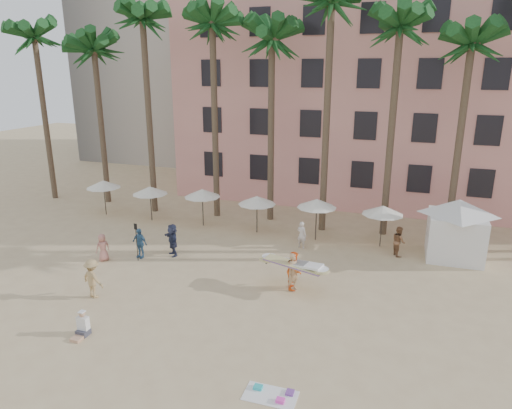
{
  "coord_description": "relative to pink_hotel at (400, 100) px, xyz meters",
  "views": [
    {
      "loc": [
        8.31,
        -14.69,
        10.56
      ],
      "look_at": [
        1.18,
        6.0,
        4.0
      ],
      "focal_mm": 32.0,
      "sensor_mm": 36.0,
      "label": 1
    }
  ],
  "objects": [
    {
      "name": "paddle",
      "position": [
        -12.93,
        -20.12,
        -6.59
      ],
      "size": [
        0.18,
        0.04,
        2.23
      ],
      "color": "black",
      "rests_on": "ground"
    },
    {
      "name": "beachgoers",
      "position": [
        -9.81,
        -19.68,
        -7.08
      ],
      "size": [
        16.76,
        11.07,
        1.93
      ],
      "color": "teal",
      "rests_on": "ground"
    },
    {
      "name": "pink_hotel",
      "position": [
        0.0,
        0.0,
        0.0
      ],
      "size": [
        35.0,
        14.0,
        16.0
      ],
      "primitive_type": "cube",
      "color": "#F3A194",
      "rests_on": "ground"
    },
    {
      "name": "carrier_yellow",
      "position": [
        -3.63,
        -20.75,
        -6.93
      ],
      "size": [
        2.99,
        1.19,
        1.93
      ],
      "color": "tan",
      "rests_on": "ground"
    },
    {
      "name": "cabana",
      "position": [
        4.13,
        -13.76,
        -5.93
      ],
      "size": [
        4.58,
        4.58,
        3.5
      ],
      "color": "white",
      "rests_on": "ground"
    },
    {
      "name": "umbrella_row",
      "position": [
        -10.0,
        -13.5,
        -5.67
      ],
      "size": [
        22.5,
        2.7,
        2.73
      ],
      "color": "#332B23",
      "rests_on": "ground"
    },
    {
      "name": "beach_towel",
      "position": [
        -2.36,
        -28.39,
        -7.97
      ],
      "size": [
        1.81,
        1.02,
        0.14
      ],
      "color": "white",
      "rests_on": "ground"
    },
    {
      "name": "carrier_white",
      "position": [
        -3.64,
        -20.54,
        -6.98
      ],
      "size": [
        2.96,
        1.37,
        1.94
      ],
      "color": "#FF5F1A",
      "rests_on": "ground"
    },
    {
      "name": "seated_man",
      "position": [
        -10.79,
        -27.47,
        -7.63
      ],
      "size": [
        0.47,
        0.82,
        1.07
      ],
      "color": "#3F3F4C",
      "rests_on": "ground"
    },
    {
      "name": "palm_row",
      "position": [
        -6.49,
        -11.0,
        4.97
      ],
      "size": [
        44.4,
        5.4,
        16.3
      ],
      "color": "brown",
      "rests_on": "ground"
    },
    {
      "name": "ground",
      "position": [
        -7.0,
        -26.0,
        -8.0
      ],
      "size": [
        120.0,
        120.0,
        0.0
      ],
      "primitive_type": "plane",
      "color": "#D1B789",
      "rests_on": "ground"
    }
  ]
}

